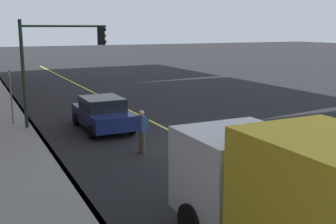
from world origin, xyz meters
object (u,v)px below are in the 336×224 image
(pedestrian_with_backpack, at_px, (142,128))
(traffic_light_mast, at_px, (58,54))
(street_sign_post, at_px, (11,93))
(car_navy, at_px, (102,113))

(pedestrian_with_backpack, height_order, traffic_light_mast, traffic_light_mast)
(traffic_light_mast, distance_m, street_sign_post, 3.08)
(pedestrian_with_backpack, relative_size, street_sign_post, 0.60)
(car_navy, bearing_deg, pedestrian_with_backpack, -176.32)
(street_sign_post, bearing_deg, car_navy, -123.69)
(traffic_light_mast, relative_size, street_sign_post, 1.85)
(traffic_light_mast, bearing_deg, street_sign_post, 61.60)
(car_navy, height_order, traffic_light_mast, traffic_light_mast)
(car_navy, relative_size, pedestrian_with_backpack, 2.59)
(pedestrian_with_backpack, xyz_separation_m, street_sign_post, (6.74, 4.03, 0.66))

